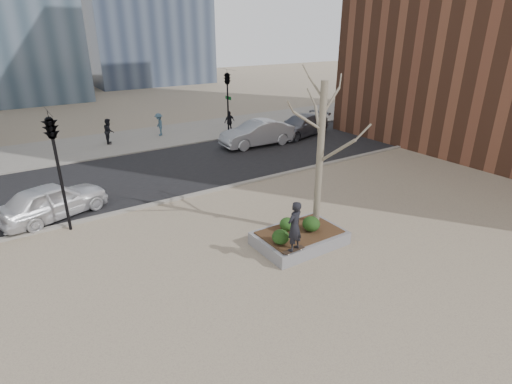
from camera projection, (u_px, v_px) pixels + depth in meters
ground at (276, 252)px, 13.51m from camera, size 120.00×120.00×0.00m
street at (166, 170)px, 21.22m from camera, size 60.00×8.00×0.02m
far_sidewalk at (126, 141)px, 26.62m from camera, size 60.00×6.00×0.02m
planter at (299, 238)px, 13.94m from camera, size 3.00×2.00×0.45m
planter_mulch at (300, 232)px, 13.84m from camera, size 2.70×1.70×0.04m
sycamore_tree at (321, 133)px, 13.31m from camera, size 2.80×2.80×6.60m
shrub_left at (281, 237)px, 12.99m from camera, size 0.57×0.57×0.48m
shrub_middle at (287, 224)px, 13.84m from camera, size 0.55×0.55×0.47m
shrub_right at (311, 224)px, 13.80m from camera, size 0.61×0.61×0.52m
skateboard at (293, 251)px, 12.66m from camera, size 0.78×0.21×0.08m
skateboarder at (294, 226)px, 12.33m from camera, size 0.69×0.55×1.65m
police_car at (53, 200)px, 15.72m from camera, size 4.47×2.93×1.42m
car_silver at (257, 133)px, 25.37m from camera, size 4.85×1.91×1.57m
car_third at (300, 126)px, 27.69m from camera, size 5.22×3.03×1.42m
pedestrian_a at (109, 131)px, 25.80m from camera, size 0.83×0.94×1.62m
pedestrian_b at (159, 124)px, 27.70m from camera, size 0.74×1.09×1.55m
pedestrian_c at (229, 122)px, 28.58m from camera, size 0.95×0.53×1.53m
traffic_light_near at (60, 173)px, 14.18m from camera, size 0.60×2.48×4.50m
traffic_light_far at (228, 103)px, 27.22m from camera, size 0.60×2.48×4.50m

